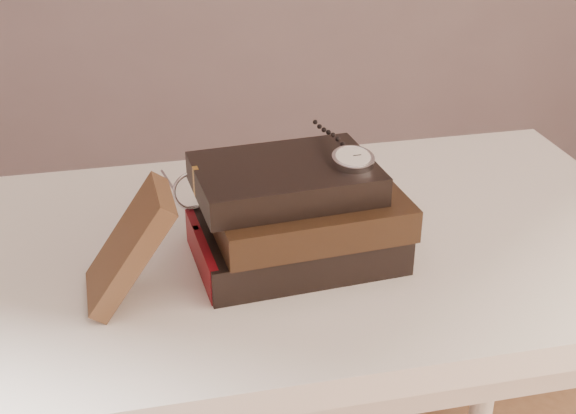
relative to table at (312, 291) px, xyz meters
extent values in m
cube|color=white|center=(0.00, 0.00, 0.07)|extent=(1.00, 0.60, 0.04)
cube|color=white|center=(0.00, 0.00, 0.01)|extent=(0.88, 0.49, 0.08)
cylinder|color=white|center=(-0.45, 0.25, -0.30)|extent=(0.05, 0.05, 0.71)
cylinder|color=white|center=(0.45, 0.25, -0.30)|extent=(0.05, 0.05, 0.71)
cube|color=black|center=(-0.04, -0.05, 0.12)|extent=(0.27, 0.20, 0.05)
cube|color=beige|center=(-0.03, -0.05, 0.12)|extent=(0.26, 0.18, 0.04)
cube|color=gold|center=(-0.17, -0.03, 0.12)|extent=(0.01, 0.01, 0.05)
cube|color=maroon|center=(-0.16, -0.06, 0.12)|extent=(0.02, 0.17, 0.05)
cube|color=black|center=(-0.02, -0.05, 0.16)|extent=(0.26, 0.19, 0.04)
cube|color=beige|center=(-0.02, -0.05, 0.16)|extent=(0.25, 0.17, 0.03)
cube|color=gold|center=(-0.14, -0.04, 0.16)|extent=(0.01, 0.01, 0.04)
cube|color=black|center=(-0.05, -0.04, 0.20)|extent=(0.24, 0.17, 0.04)
cube|color=beige|center=(-0.04, -0.04, 0.20)|extent=(0.23, 0.16, 0.03)
cube|color=gold|center=(-0.16, -0.02, 0.20)|extent=(0.01, 0.01, 0.04)
cube|color=#402818|center=(-0.25, -0.10, 0.16)|extent=(0.12, 0.10, 0.14)
cylinder|color=silver|center=(0.04, -0.06, 0.23)|extent=(0.06, 0.06, 0.02)
cylinder|color=white|center=(0.04, -0.06, 0.24)|extent=(0.05, 0.05, 0.01)
torus|color=silver|center=(0.04, -0.06, 0.23)|extent=(0.05, 0.05, 0.01)
cylinder|color=silver|center=(0.03, -0.03, 0.23)|extent=(0.01, 0.01, 0.01)
cube|color=black|center=(0.03, -0.05, 0.24)|extent=(0.00, 0.02, 0.00)
cube|color=black|center=(0.04, -0.06, 0.24)|extent=(0.01, 0.00, 0.00)
sphere|color=black|center=(0.03, -0.02, 0.24)|extent=(0.01, 0.01, 0.01)
sphere|color=black|center=(0.03, 0.00, 0.24)|extent=(0.01, 0.01, 0.01)
sphere|color=black|center=(0.03, 0.01, 0.24)|extent=(0.01, 0.01, 0.01)
sphere|color=black|center=(0.03, 0.02, 0.24)|extent=(0.01, 0.01, 0.01)
sphere|color=black|center=(0.02, 0.04, 0.23)|extent=(0.01, 0.01, 0.01)
sphere|color=black|center=(0.02, 0.05, 0.23)|extent=(0.01, 0.01, 0.01)
sphere|color=black|center=(0.02, 0.07, 0.24)|extent=(0.01, 0.01, 0.01)
torus|color=silver|center=(-0.16, 0.03, 0.17)|extent=(0.05, 0.02, 0.05)
torus|color=silver|center=(-0.11, 0.03, 0.17)|extent=(0.05, 0.02, 0.05)
cylinder|color=silver|center=(-0.13, 0.03, 0.17)|extent=(0.02, 0.00, 0.00)
cylinder|color=silver|center=(-0.19, 0.08, 0.16)|extent=(0.01, 0.12, 0.03)
cylinder|color=silver|center=(-0.09, 0.09, 0.16)|extent=(0.01, 0.12, 0.03)
camera|label=1|loc=(-0.24, -0.91, 0.63)|focal=48.22mm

